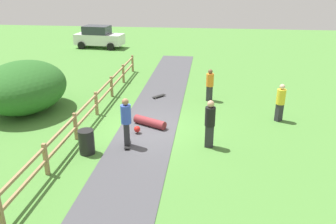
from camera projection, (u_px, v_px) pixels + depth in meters
ground_plane at (148, 129)px, 14.33m from camera, size 60.00×60.00×0.00m
asphalt_path at (148, 129)px, 14.32m from camera, size 2.40×28.00×0.02m
wooden_fence at (87, 111)px, 14.37m from camera, size 0.12×18.12×1.10m
bush_large at (24, 87)px, 15.84m from camera, size 3.70×4.44×2.36m
trash_bin at (87, 142)px, 12.21m from camera, size 0.56×0.56×0.90m
skater_riding at (126, 120)px, 12.48m from camera, size 0.44×0.82×1.88m
skater_fallen at (149, 123)px, 14.43m from camera, size 1.50×1.40×0.36m
skateboard_loose at (159, 96)px, 17.97m from camera, size 0.67×0.74×0.08m
bystander_yellow at (280, 101)px, 14.80m from camera, size 0.54×0.54×1.68m
bystander_orange at (210, 84)px, 17.25m from camera, size 0.51×0.51×1.65m
bystander_black at (210, 122)px, 12.47m from camera, size 0.38×0.38×1.84m
parked_car_white at (99, 37)px, 30.10m from camera, size 4.34×2.31×1.92m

